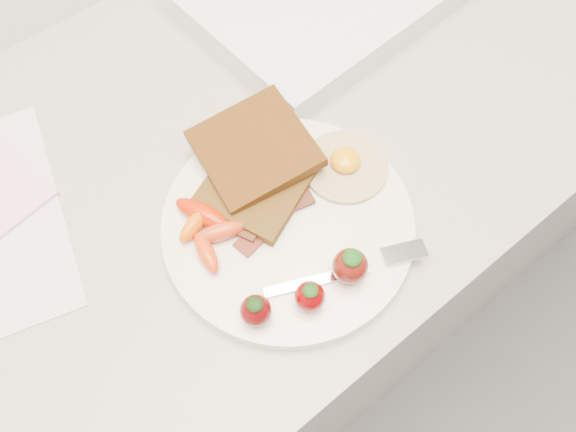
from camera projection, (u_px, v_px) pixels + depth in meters
counter at (235, 291)px, 1.05m from camera, size 2.00×0.60×0.90m
plate at (288, 224)px, 0.60m from camera, size 0.27×0.27×0.02m
toast_lower at (255, 187)px, 0.61m from camera, size 0.13×0.13×0.01m
toast_upper at (254, 148)px, 0.61m from camera, size 0.13×0.13×0.03m
fried_egg at (345, 165)px, 0.62m from camera, size 0.13×0.13×0.02m
bacon_strips at (269, 213)px, 0.59m from camera, size 0.10×0.06×0.01m
baby_carrots at (206, 228)px, 0.58m from camera, size 0.07×0.10×0.02m
strawberries at (313, 286)px, 0.54m from camera, size 0.13×0.06×0.04m
fork at (357, 267)px, 0.57m from camera, size 0.17×0.08×0.00m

